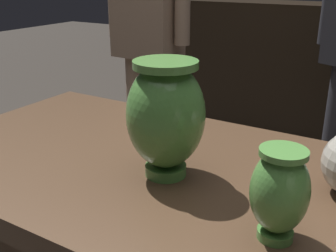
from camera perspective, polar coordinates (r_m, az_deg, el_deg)
The scene contains 3 objects.
vase_centerpiece at distance 0.81m, azimuth -0.32°, elevation 1.53°, with size 0.16×0.16×0.24m.
vase_right_accent at distance 0.65m, azimuth 15.13°, elevation -8.73°, with size 0.09×0.09×0.15m.
visitor_near_left at distance 2.02m, azimuth -2.88°, elevation 13.74°, with size 0.47×0.20×1.61m.
Camera 1 is at (0.41, -0.69, 1.20)m, focal length 44.18 mm.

